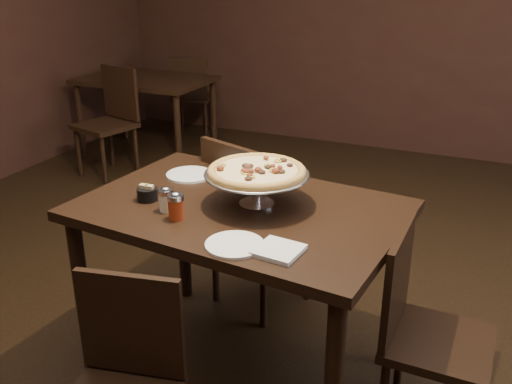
% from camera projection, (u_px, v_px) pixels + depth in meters
% --- Properties ---
extents(room, '(6.04, 7.04, 2.84)m').
position_uv_depth(room, '(273.00, 63.00, 2.25)').
color(room, black).
rests_on(room, ground).
extents(dining_table, '(1.40, 1.01, 0.83)m').
position_uv_depth(dining_table, '(241.00, 229.00, 2.43)').
color(dining_table, black).
rests_on(dining_table, ground).
extents(background_table, '(1.19, 0.80, 0.75)m').
position_uv_depth(background_table, '(146.00, 88.00, 5.39)').
color(background_table, black).
rests_on(background_table, ground).
extents(pizza_stand, '(0.44, 0.44, 0.18)m').
position_uv_depth(pizza_stand, '(257.00, 172.00, 2.34)').
color(pizza_stand, silver).
rests_on(pizza_stand, dining_table).
extents(parmesan_shaker, '(0.06, 0.06, 0.11)m').
position_uv_depth(parmesan_shaker, '(166.00, 200.00, 2.32)').
color(parmesan_shaker, beige).
rests_on(parmesan_shaker, dining_table).
extents(pepper_flake_shaker, '(0.07, 0.07, 0.12)m').
position_uv_depth(pepper_flake_shaker, '(176.00, 206.00, 2.25)').
color(pepper_flake_shaker, maroon).
rests_on(pepper_flake_shaker, dining_table).
extents(packet_caddy, '(0.09, 0.09, 0.07)m').
position_uv_depth(packet_caddy, '(147.00, 194.00, 2.43)').
color(packet_caddy, black).
rests_on(packet_caddy, dining_table).
extents(napkin_stack, '(0.17, 0.17, 0.02)m').
position_uv_depth(napkin_stack, '(279.00, 250.00, 2.00)').
color(napkin_stack, white).
rests_on(napkin_stack, dining_table).
extents(plate_left, '(0.22, 0.22, 0.01)m').
position_uv_depth(plate_left, '(190.00, 175.00, 2.71)').
color(plate_left, white).
rests_on(plate_left, dining_table).
extents(plate_near, '(0.21, 0.21, 0.01)m').
position_uv_depth(plate_near, '(235.00, 245.00, 2.05)').
color(plate_near, white).
rests_on(plate_near, dining_table).
extents(serving_spatula, '(0.18, 0.18, 0.03)m').
position_uv_depth(serving_spatula, '(252.00, 175.00, 2.32)').
color(serving_spatula, silver).
rests_on(serving_spatula, pizza_stand).
extents(chair_far, '(0.57, 0.57, 0.95)m').
position_uv_depth(chair_far, '(252.00, 220.00, 2.98)').
color(chair_far, black).
rests_on(chair_far, ground).
extents(chair_near, '(0.45, 0.45, 0.81)m').
position_uv_depth(chair_near, '(122.00, 384.00, 1.94)').
color(chair_near, black).
rests_on(chair_near, ground).
extents(chair_side, '(0.41, 0.41, 0.85)m').
position_uv_depth(chair_side, '(422.00, 327.00, 2.21)').
color(chair_side, black).
rests_on(chair_side, ground).
extents(bg_chair_far, '(0.51, 0.51, 0.85)m').
position_uv_depth(bg_chair_far, '(191.00, 93.00, 6.02)').
color(bg_chair_far, black).
rests_on(bg_chair_far, ground).
extents(bg_chair_near, '(0.53, 0.53, 0.93)m').
position_uv_depth(bg_chair_near, '(111.00, 117.00, 4.95)').
color(bg_chair_near, black).
rests_on(bg_chair_near, ground).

